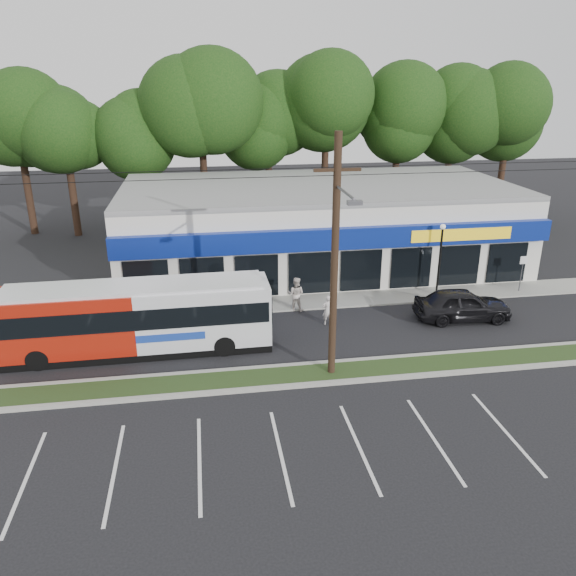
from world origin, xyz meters
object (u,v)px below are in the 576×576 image
Objects in this scene: sign_post at (523,267)px; pedestrian_b at (296,294)px; lamp_post at (440,252)px; pedestrian_a at (328,310)px; metrobus at (137,317)px; car_dark at (462,304)px; car_silver at (43,322)px; utility_pole at (331,253)px.

sign_post is 13.33m from pedestrian_b.
lamp_post is at bearing -150.04° from pedestrian_b.
pedestrian_a is 2.42m from pedestrian_b.
lamp_post reaches higher than sign_post.
metrobus is 9.33m from pedestrian_a.
pedestrian_b reaches higher than car_dark.
lamp_post is 2.28× the size of pedestrian_b.
car_silver is 12.72m from pedestrian_b.
utility_pole is 9.54m from metrobus.
pedestrian_a is (13.95, -1.00, 0.14)m from car_silver.
sign_post is (5.00, -0.23, -1.12)m from lamp_post.
pedestrian_b is (-1.27, 2.05, 0.15)m from pedestrian_a.
car_dark is at bearing 29.36° from utility_pole.
sign_post reaches higher than pedestrian_b.
car_silver is 2.49× the size of pedestrian_a.
pedestrian_b reaches higher than car_silver.
utility_pole is 15.71m from sign_post.
metrobus is at bearing -165.13° from lamp_post.
utility_pole is 8.42m from pedestrian_b.
car_dark is (8.13, 4.57, -4.58)m from utility_pole.
lamp_post is 16.78m from metrobus.
car_silver is at bearing 29.56° from pedestrian_b.
utility_pole is 31.90× the size of pedestrian_a.
pedestrian_b reaches higher than pedestrian_a.
lamp_post is 3.78m from car_dark.
utility_pole is 10.39m from car_dark.
metrobus is at bearing 4.33° from pedestrian_a.
pedestrian_a is (9.16, 1.50, -0.92)m from metrobus.
car_dark is at bearing 170.94° from pedestrian_a.
pedestrian_b is (-13.31, -0.52, -0.62)m from sign_post.
lamp_post is 7.80m from pedestrian_a.
pedestrian_b is at bearing 91.12° from utility_pole.
pedestrian_a is at bearing 77.38° from utility_pole.
lamp_post is at bearing 177.42° from sign_post.
utility_pole reaches higher than metrobus.
utility_pole is at bearing -149.85° from sign_post.
sign_post reaches higher than pedestrian_a.
car_dark is (-0.04, -3.30, -1.84)m from lamp_post.
pedestrian_a is (1.14, 5.07, -4.63)m from utility_pole.
utility_pole is 11.76× the size of lamp_post.
pedestrian_a is (-7.03, -2.80, -1.89)m from lamp_post.
car_silver is 13.98m from pedestrian_a.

